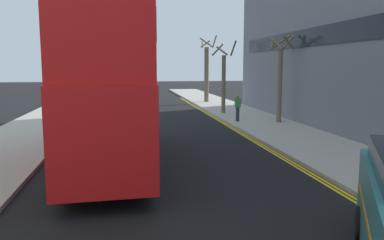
{
  "coord_description": "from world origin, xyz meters",
  "views": [
    {
      "loc": [
        -1.46,
        -0.88,
        3.46
      ],
      "look_at": [
        0.5,
        11.0,
        1.8
      ],
      "focal_mm": 36.63,
      "sensor_mm": 36.0,
      "label": 1
    }
  ],
  "objects": [
    {
      "name": "sidewalk_left",
      "position": [
        -6.5,
        16.0,
        0.07
      ],
      "size": [
        4.0,
        80.0,
        0.14
      ],
      "primitive_type": "cube",
      "color": "#ADA89E",
      "rests_on": "ground"
    },
    {
      "name": "kerb_line_inner",
      "position": [
        4.24,
        14.0,
        0.0
      ],
      "size": [
        0.1,
        56.0,
        0.01
      ],
      "primitive_type": "cube",
      "color": "yellow",
      "rests_on": "ground"
    },
    {
      "name": "kerb_line_outer",
      "position": [
        4.4,
        14.0,
        0.0
      ],
      "size": [
        0.1,
        56.0,
        0.01
      ],
      "primitive_type": "cube",
      "color": "yellow",
      "rests_on": "ground"
    },
    {
      "name": "street_tree_distant",
      "position": [
        5.32,
        26.34,
        2.55
      ],
      "size": [
        1.61,
        1.58,
        5.08
      ],
      "color": "#6B6047",
      "rests_on": "sidewalk_right"
    },
    {
      "name": "street_tree_far",
      "position": [
        7.48,
        21.26,
        2.8
      ],
      "size": [
        1.48,
        1.55,
        5.18
      ],
      "color": "#6B6047",
      "rests_on": "sidewalk_right"
    },
    {
      "name": "sidewalk_right",
      "position": [
        6.5,
        16.0,
        0.07
      ],
      "size": [
        4.0,
        80.0,
        0.14
      ],
      "primitive_type": "cube",
      "color": "#ADA89E",
      "rests_on": "ground"
    },
    {
      "name": "double_decker_bus_away",
      "position": [
        -2.27,
        13.23,
        3.03
      ],
      "size": [
        3.16,
        10.91,
        5.64
      ],
      "color": "red",
      "rests_on": "ground"
    },
    {
      "name": "street_tree_mid",
      "position": [
        5.91,
        35.34,
        2.9
      ],
      "size": [
        1.58,
        1.57,
        6.14
      ],
      "color": "#6B6047",
      "rests_on": "sidewalk_right"
    },
    {
      "name": "pedestrian_far",
      "position": [
        5.11,
        21.93,
        0.99
      ],
      "size": [
        0.34,
        0.22,
        1.62
      ],
      "color": "#2D2D38",
      "rests_on": "sidewalk_right"
    }
  ]
}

